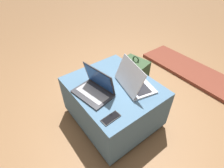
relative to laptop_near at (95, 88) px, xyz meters
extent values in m
plane|color=olive|center=(0.02, 0.19, -0.51)|extent=(14.00, 14.00, 0.00)
cube|color=#2A3D4E|center=(0.02, 0.19, -0.49)|extent=(0.80, 0.69, 0.05)
cube|color=slate|center=(0.02, 0.19, -0.26)|extent=(0.83, 0.72, 0.41)
cube|color=#333338|center=(0.01, -0.03, -0.04)|extent=(0.36, 0.28, 0.02)
cube|color=#9E9EA3|center=(0.01, -0.03, -0.03)|extent=(0.31, 0.17, 0.00)
cube|color=#333338|center=(-0.01, 0.06, 0.08)|extent=(0.33, 0.11, 0.22)
cube|color=#1E4799|center=(-0.01, 0.05, 0.07)|extent=(0.30, 0.10, 0.19)
cube|color=silver|center=(0.14, 0.35, -0.04)|extent=(0.40, 0.32, 0.02)
cube|color=#232328|center=(0.14, 0.36, -0.03)|extent=(0.34, 0.20, 0.00)
cube|color=silver|center=(0.12, 0.28, 0.08)|extent=(0.37, 0.18, 0.23)
cube|color=#1E4799|center=(0.12, 0.28, 0.08)|extent=(0.33, 0.15, 0.20)
cube|color=black|center=(0.31, -0.06, -0.05)|extent=(0.08, 0.15, 0.01)
cube|color=black|center=(0.31, -0.06, -0.04)|extent=(0.07, 0.14, 0.00)
cube|color=#385133|center=(-0.18, 0.66, -0.29)|extent=(0.32, 0.25, 0.44)
cube|color=#2F452B|center=(-0.21, 0.78, -0.38)|extent=(0.24, 0.11, 0.20)
torus|color=#385133|center=(-0.18, 0.66, -0.05)|extent=(0.09, 0.03, 0.09)
cube|color=brown|center=(0.02, 1.59, -0.49)|extent=(1.40, 0.50, 0.04)
camera|label=1|loc=(0.97, -0.56, 0.99)|focal=28.00mm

